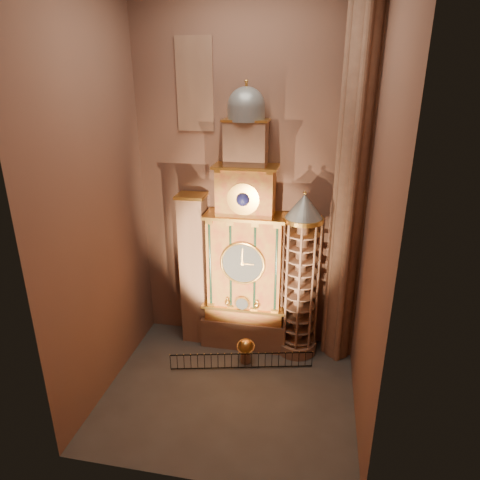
% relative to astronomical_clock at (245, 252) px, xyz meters
% --- Properties ---
extents(floor, '(14.00, 14.00, 0.00)m').
position_rel_astronomical_clock_xyz_m(floor, '(0.00, -4.96, -6.68)').
color(floor, '#383330').
rests_on(floor, ground).
extents(wall_back, '(22.00, 0.00, 22.00)m').
position_rel_astronomical_clock_xyz_m(wall_back, '(0.00, 1.04, 4.32)').
color(wall_back, brown).
rests_on(wall_back, floor).
extents(wall_left, '(0.00, 22.00, 22.00)m').
position_rel_astronomical_clock_xyz_m(wall_left, '(-7.00, -4.96, 4.32)').
color(wall_left, brown).
rests_on(wall_left, floor).
extents(wall_right, '(0.00, 22.00, 22.00)m').
position_rel_astronomical_clock_xyz_m(wall_right, '(7.00, -4.96, 4.32)').
color(wall_right, brown).
rests_on(wall_right, floor).
extents(astronomical_clock, '(5.60, 2.41, 16.70)m').
position_rel_astronomical_clock_xyz_m(astronomical_clock, '(0.00, 0.00, 0.00)').
color(astronomical_clock, '#8C634C').
rests_on(astronomical_clock, floor).
extents(portrait_tower, '(1.80, 1.60, 10.20)m').
position_rel_astronomical_clock_xyz_m(portrait_tower, '(-3.40, 0.02, -1.53)').
color(portrait_tower, '#8C634C').
rests_on(portrait_tower, floor).
extents(stair_turret, '(2.50, 2.50, 10.80)m').
position_rel_astronomical_clock_xyz_m(stair_turret, '(3.50, -0.26, -1.41)').
color(stair_turret, '#8C634C').
rests_on(stair_turret, floor).
extents(gothic_pier, '(2.04, 2.04, 22.00)m').
position_rel_astronomical_clock_xyz_m(gothic_pier, '(6.10, 0.04, 4.32)').
color(gothic_pier, '#8C634C').
rests_on(gothic_pier, floor).
extents(stained_glass_window, '(2.20, 0.14, 5.20)m').
position_rel_astronomical_clock_xyz_m(stained_glass_window, '(-3.20, 0.95, 9.82)').
color(stained_glass_window, navy).
rests_on(stained_glass_window, wall_back).
extents(celestial_globe, '(1.20, 1.14, 1.64)m').
position_rel_astronomical_clock_xyz_m(celestial_globe, '(0.43, -2.16, -5.70)').
color(celestial_globe, '#8C634C').
rests_on(celestial_globe, floor).
extents(iron_railing, '(8.52, 2.01, 1.06)m').
position_rel_astronomical_clock_xyz_m(iron_railing, '(0.31, -2.86, -6.10)').
color(iron_railing, black).
rests_on(iron_railing, floor).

